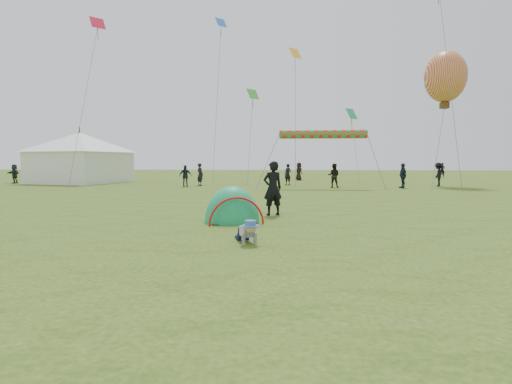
# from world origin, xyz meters

# --- Properties ---
(ground) EXTENTS (140.00, 140.00, 0.00)m
(ground) POSITION_xyz_m (0.00, 0.00, 0.00)
(ground) COLOR #2D4911
(crawling_toddler) EXTENTS (0.78, 0.90, 0.58)m
(crawling_toddler) POSITION_xyz_m (0.39, -0.52, 0.29)
(crawling_toddler) COLOR black
(crawling_toddler) RESTS_ON ground
(popup_tent) EXTENTS (2.13, 1.94, 2.26)m
(popup_tent) POSITION_xyz_m (-0.41, 2.63, 0.00)
(popup_tent) COLOR #097A46
(popup_tent) RESTS_ON ground
(standing_adult) EXTENTS (0.82, 0.70, 1.90)m
(standing_adult) POSITION_xyz_m (0.80, 4.27, 0.95)
(standing_adult) COLOR black
(standing_adult) RESTS_ON ground
(event_marquee) EXTENTS (8.06, 8.06, 4.60)m
(event_marquee) POSITION_xyz_m (-16.35, 23.25, 2.30)
(event_marquee) COLOR white
(event_marquee) RESTS_ON ground
(crowd_person_0) EXTENTS (0.73, 0.73, 1.71)m
(crowd_person_0) POSITION_xyz_m (-5.32, 20.24, 0.85)
(crowd_person_0) COLOR black
(crowd_person_0) RESTS_ON ground
(crowd_person_1) EXTENTS (0.97, 0.84, 1.70)m
(crowd_person_1) POSITION_xyz_m (4.58, 18.82, 0.85)
(crowd_person_1) COLOR black
(crowd_person_1) RESTS_ON ground
(crowd_person_2) EXTENTS (0.54, 1.06, 1.73)m
(crowd_person_2) POSITION_xyz_m (9.29, 18.66, 0.87)
(crowd_person_2) COLOR #1D2A34
(crowd_person_2) RESTS_ON ground
(crowd_person_4) EXTENTS (0.95, 1.00, 1.72)m
(crowd_person_4) POSITION_xyz_m (2.42, 29.10, 0.86)
(crowd_person_4) COLOR black
(crowd_person_4) RESTS_ON ground
(crowd_person_5) EXTENTS (1.61, 0.67, 1.69)m
(crowd_person_5) POSITION_xyz_m (-17.63, 36.59, 0.84)
(crowd_person_5) COLOR #2B364A
(crowd_person_5) RESTS_ON ground
(crowd_person_6) EXTENTS (0.71, 0.65, 1.64)m
(crowd_person_6) POSITION_xyz_m (18.78, 36.94, 0.82)
(crowd_person_6) COLOR black
(crowd_person_6) RESTS_ON ground
(crowd_person_8) EXTENTS (0.99, 0.47, 1.65)m
(crowd_person_8) POSITION_xyz_m (-16.99, 27.69, 0.82)
(crowd_person_8) COLOR black
(crowd_person_8) RESTS_ON ground
(crowd_person_9) EXTENTS (0.83, 1.23, 1.76)m
(crowd_person_9) POSITION_xyz_m (12.47, 20.85, 0.88)
(crowd_person_9) COLOR black
(crowd_person_9) RESTS_ON ground
(crowd_person_11) EXTENTS (1.55, 1.02, 1.60)m
(crowd_person_11) POSITION_xyz_m (-21.45, 21.96, 0.80)
(crowd_person_11) COLOR #1C2529
(crowd_person_11) RESTS_ON ground
(crowd_person_12) EXTENTS (0.72, 0.67, 1.65)m
(crowd_person_12) POSITION_xyz_m (1.35, 21.79, 0.83)
(crowd_person_12) COLOR black
(crowd_person_12) RESTS_ON ground
(crowd_person_14) EXTENTS (0.96, 0.48, 1.58)m
(crowd_person_14) POSITION_xyz_m (-6.09, 18.87, 0.79)
(crowd_person_14) COLOR #1A222D
(crowd_person_14) RESTS_ON ground
(balloon_kite) EXTENTS (3.09, 3.09, 4.32)m
(balloon_kite) POSITION_xyz_m (13.33, 22.44, 8.07)
(balloon_kite) COLOR yellow
(rainbow_tube_kite) EXTENTS (5.97, 0.64, 0.64)m
(rainbow_tube_kite) POSITION_xyz_m (3.73, 18.24, 3.74)
(rainbow_tube_kite) COLOR red
(diamond_kite_3) EXTENTS (1.26, 1.26, 1.03)m
(diamond_kite_3) POSITION_xyz_m (7.31, 28.89, 6.30)
(diamond_kite_3) COLOR #219956
(diamond_kite_4) EXTENTS (1.13, 1.13, 0.92)m
(diamond_kite_4) POSITION_xyz_m (-5.14, 29.38, 15.13)
(diamond_kite_4) COLOR blue
(diamond_kite_6) EXTENTS (1.15, 1.15, 0.94)m
(diamond_kite_6) POSITION_xyz_m (-13.45, 21.11, 12.56)
(diamond_kite_6) COLOR red
(diamond_kite_7) EXTENTS (1.15, 1.15, 0.94)m
(diamond_kite_7) POSITION_xyz_m (1.93, 25.16, 11.00)
(diamond_kite_7) COLOR #F8AB21
(diamond_kite_9) EXTENTS (1.11, 1.11, 0.90)m
(diamond_kite_9) POSITION_xyz_m (-1.69, 24.95, 7.60)
(diamond_kite_9) COLOR green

